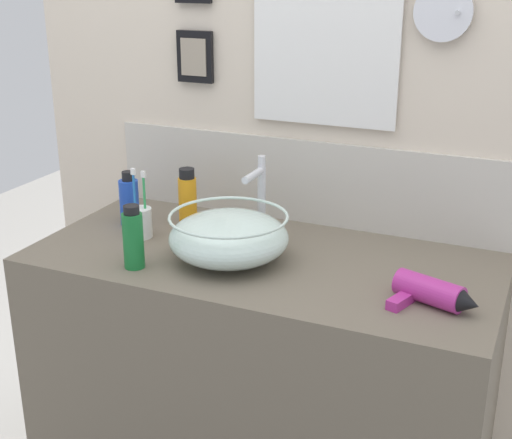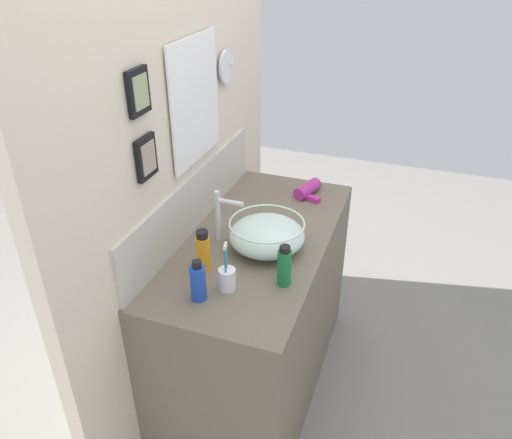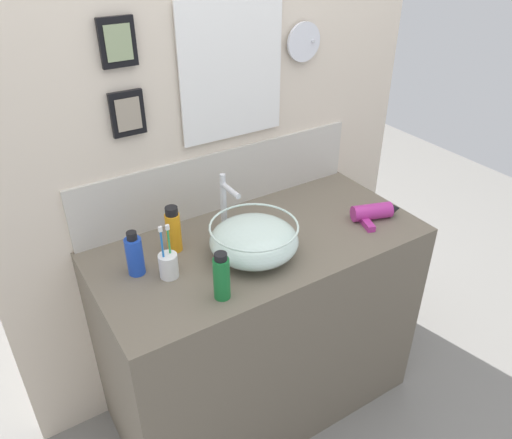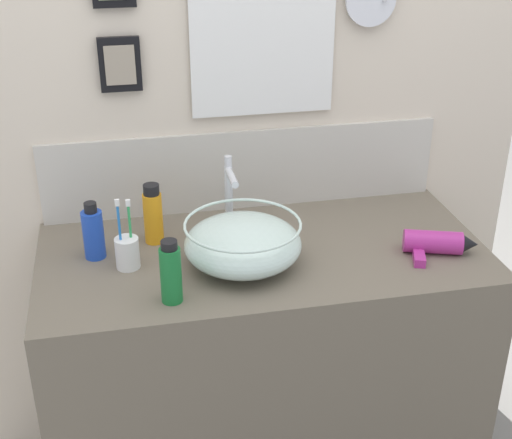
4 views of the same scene
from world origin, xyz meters
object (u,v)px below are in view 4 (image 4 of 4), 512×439
at_px(toothbrush_cup, 127,252).
at_px(shampoo_bottle, 171,273).
at_px(glass_bowl_sink, 243,243).
at_px(hair_drier, 437,243).
at_px(faucet, 230,190).
at_px(lotion_bottle, 93,233).
at_px(soap_dispenser, 153,215).

bearing_deg(toothbrush_cup, shampoo_bottle, -62.29).
bearing_deg(glass_bowl_sink, shampoo_bottle, -146.27).
relative_size(hair_drier, toothbrush_cup, 1.04).
distance_m(hair_drier, shampoo_bottle, 0.75).
relative_size(toothbrush_cup, shampoo_bottle, 1.21).
relative_size(faucet, hair_drier, 1.10).
distance_m(faucet, shampoo_bottle, 0.40).
height_order(hair_drier, lotion_bottle, lotion_bottle).
bearing_deg(soap_dispenser, faucet, 4.47).
xyz_separation_m(hair_drier, soap_dispenser, (-0.76, 0.23, 0.05)).
relative_size(lotion_bottle, shampoo_bottle, 0.98).
distance_m(faucet, hair_drier, 0.60).
bearing_deg(hair_drier, faucet, 155.49).
relative_size(soap_dispenser, shampoo_bottle, 1.06).
distance_m(glass_bowl_sink, shampoo_bottle, 0.24).
bearing_deg(shampoo_bottle, soap_dispenser, 93.29).
distance_m(toothbrush_cup, shampoo_bottle, 0.21).
relative_size(glass_bowl_sink, hair_drier, 1.49).
xyz_separation_m(hair_drier, lotion_bottle, (-0.92, 0.17, 0.04)).
xyz_separation_m(soap_dispenser, lotion_bottle, (-0.17, -0.06, -0.01)).
bearing_deg(soap_dispenser, shampoo_bottle, -86.71).
height_order(glass_bowl_sink, soap_dispenser, soap_dispenser).
xyz_separation_m(glass_bowl_sink, hair_drier, (0.54, -0.04, -0.04)).
bearing_deg(lotion_bottle, faucet, 10.74).
height_order(hair_drier, toothbrush_cup, toothbrush_cup).
relative_size(toothbrush_cup, soap_dispenser, 1.14).
bearing_deg(shampoo_bottle, toothbrush_cup, 117.71).
height_order(soap_dispenser, lotion_bottle, soap_dispenser).
xyz_separation_m(glass_bowl_sink, faucet, (0.00, 0.20, 0.07)).
xyz_separation_m(faucet, shampoo_bottle, (-0.20, -0.34, -0.05)).
xyz_separation_m(faucet, hair_drier, (0.54, -0.24, -0.10)).
bearing_deg(glass_bowl_sink, lotion_bottle, 161.89).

